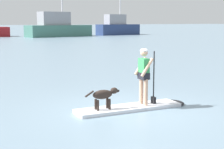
{
  "coord_description": "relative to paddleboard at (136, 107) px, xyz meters",
  "views": [
    {
      "loc": [
        -5.36,
        -8.64,
        2.56
      ],
      "look_at": [
        0.0,
        1.0,
        0.9
      ],
      "focal_mm": 57.54,
      "sensor_mm": 36.0,
      "label": 1
    }
  ],
  "objects": [
    {
      "name": "moored_boat_starboard",
      "position": [
        15.06,
        46.41,
        1.44
      ],
      "size": [
        11.39,
        4.94,
        12.15
      ],
      "color": "#3F7266",
      "rests_on": "ground_plane"
    },
    {
      "name": "person_paddler",
      "position": [
        0.28,
        -0.01,
        1.0
      ],
      "size": [
        0.62,
        0.49,
        1.66
      ],
      "color": "tan",
      "rests_on": "paddleboard"
    },
    {
      "name": "moored_boat_center",
      "position": [
        26.88,
        47.72,
        1.36
      ],
      "size": [
        8.39,
        3.32,
        10.11
      ],
      "color": "navy",
      "rests_on": "ground_plane"
    },
    {
      "name": "paddleboard",
      "position": [
        0.0,
        0.0,
        0.0
      ],
      "size": [
        3.51,
        0.93,
        0.1
      ],
      "color": "silver",
      "rests_on": "ground_plane"
    },
    {
      "name": "dog",
      "position": [
        -1.01,
        0.05,
        0.45
      ],
      "size": [
        1.06,
        0.25,
        0.59
      ],
      "color": "#2D231E",
      "rests_on": "paddleboard"
    },
    {
      "name": "ground_plane",
      "position": [
        -0.23,
        0.01,
        -0.05
      ],
      "size": [
        400.0,
        400.0,
        0.0
      ],
      "primitive_type": "plane",
      "color": "gray"
    }
  ]
}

